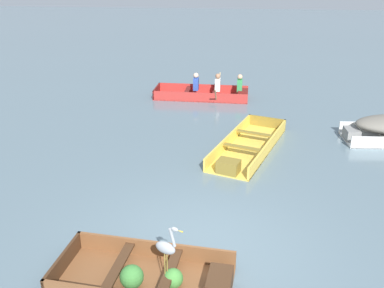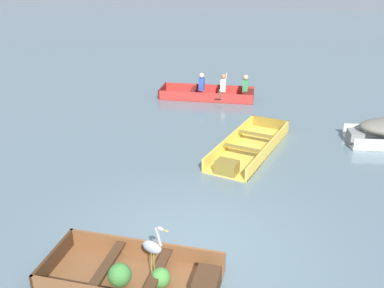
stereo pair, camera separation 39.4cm
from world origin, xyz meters
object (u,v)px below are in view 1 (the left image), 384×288
at_px(dinghy_wooden_brown_foreground, 151,278).
at_px(skiff_yellow_near_moored, 247,147).
at_px(heron_on_dinghy, 166,247).
at_px(rowboat_red_with_crew, 208,92).

relative_size(dinghy_wooden_brown_foreground, skiff_yellow_near_moored, 0.78).
height_order(skiff_yellow_near_moored, heron_on_dinghy, heron_on_dinghy).
bearing_deg(rowboat_red_with_crew, skiff_yellow_near_moored, -73.66).
distance_m(dinghy_wooden_brown_foreground, skiff_yellow_near_moored, 5.41).
bearing_deg(dinghy_wooden_brown_foreground, rowboat_red_with_crew, 89.00).
bearing_deg(dinghy_wooden_brown_foreground, heron_on_dinghy, -31.86).
relative_size(rowboat_red_with_crew, heron_on_dinghy, 4.04).
xyz_separation_m(dinghy_wooden_brown_foreground, skiff_yellow_near_moored, (1.53, 5.19, -0.02)).
distance_m(skiff_yellow_near_moored, rowboat_red_with_crew, 4.82).
bearing_deg(skiff_yellow_near_moored, heron_on_dinghy, -103.10).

